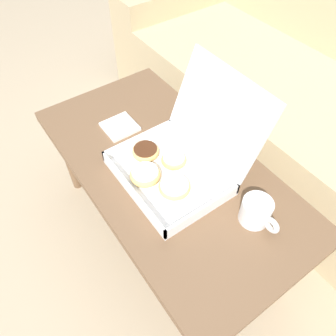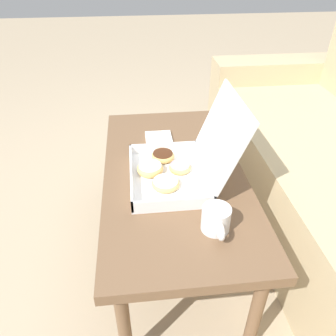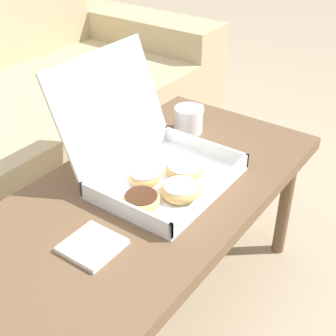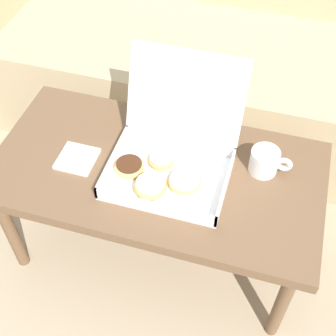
% 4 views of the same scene
% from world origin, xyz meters
% --- Properties ---
extents(ground_plane, '(12.00, 12.00, 0.00)m').
position_xyz_m(ground_plane, '(0.00, 0.00, 0.00)').
color(ground_plane, tan).
extents(coffee_table, '(1.08, 0.56, 0.47)m').
position_xyz_m(coffee_table, '(0.00, -0.06, 0.42)').
color(coffee_table, brown).
rests_on(coffee_table, ground_plane).
extents(pastry_box, '(0.38, 0.40, 0.32)m').
position_xyz_m(pastry_box, '(0.03, -0.04, 0.53)').
color(pastry_box, white).
rests_on(pastry_box, coffee_table).
extents(coffee_mug, '(0.14, 0.09, 0.08)m').
position_xyz_m(coffee_mug, '(0.34, 0.04, 0.51)').
color(coffee_mug, white).
rests_on(coffee_mug, coffee_table).
extents(napkin_stack, '(0.12, 0.12, 0.01)m').
position_xyz_m(napkin_stack, '(-0.26, -0.09, 0.47)').
color(napkin_stack, white).
rests_on(napkin_stack, coffee_table).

